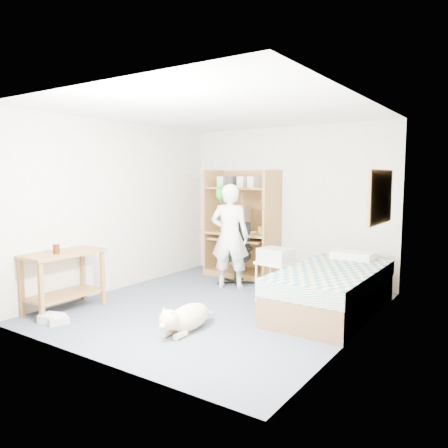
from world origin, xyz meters
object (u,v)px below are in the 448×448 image
at_px(dog, 186,318).
at_px(office_chair, 237,262).
at_px(printer_cart, 275,275).
at_px(bed, 332,290).
at_px(computer_hutch, 243,228).
at_px(side_desk, 64,272).
at_px(person, 230,236).

bearing_deg(dog, office_chair, 106.05).
bearing_deg(printer_cart, bed, 8.94).
relative_size(computer_hutch, dog, 1.92).
distance_m(bed, dog, 1.89).
bearing_deg(dog, computer_hutch, 106.64).
bearing_deg(side_desk, bed, 32.50).
relative_size(bed, person, 1.27).
bearing_deg(person, bed, 148.65).
bearing_deg(side_desk, dog, 8.99).
bearing_deg(bed, computer_hutch, 150.71).
bearing_deg(side_desk, printer_cart, 41.29).
relative_size(bed, printer_cart, 3.61).
xyz_separation_m(computer_hutch, person, (0.27, -0.81, -0.03)).
xyz_separation_m(person, printer_cart, (0.94, -0.32, -0.42)).
bearing_deg(side_desk, office_chair, 66.58).
xyz_separation_m(bed, printer_cart, (-0.79, -0.00, 0.08)).
relative_size(side_desk, office_chair, 1.05).
height_order(side_desk, person, person).
xyz_separation_m(computer_hutch, printer_cart, (1.21, -1.13, -0.45)).
distance_m(computer_hutch, side_desk, 3.08).
relative_size(computer_hutch, office_chair, 1.88).
height_order(person, dog, person).
distance_m(dog, printer_cart, 1.58).
bearing_deg(office_chair, side_desk, -134.57).
height_order(side_desk, dog, side_desk).
relative_size(dog, printer_cart, 1.67).
height_order(side_desk, printer_cart, side_desk).
bearing_deg(side_desk, computer_hutch, 73.86).
distance_m(bed, side_desk, 3.39).
height_order(computer_hutch, person, computer_hutch).
xyz_separation_m(bed, office_chair, (-1.80, 0.61, 0.05)).
distance_m(computer_hutch, printer_cart, 1.72).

